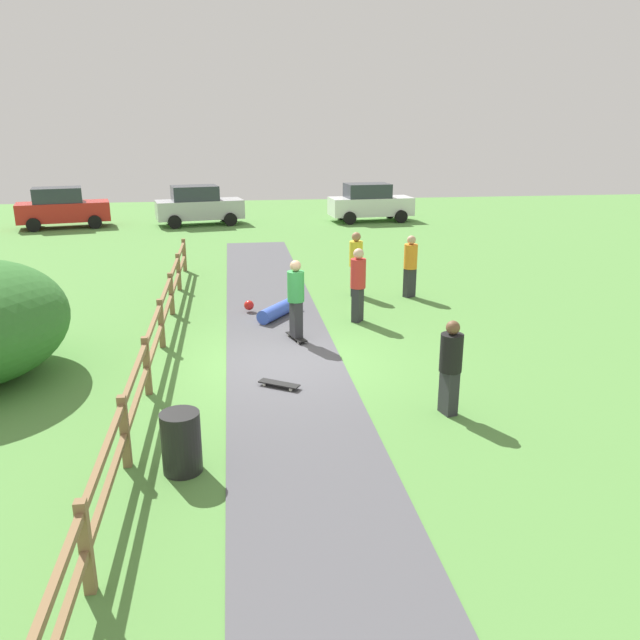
{
  "coord_description": "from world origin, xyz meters",
  "views": [
    {
      "loc": [
        -0.97,
        -12.14,
        4.69
      ],
      "look_at": [
        0.7,
        -0.39,
        1.0
      ],
      "focal_mm": 34.98,
      "sensor_mm": 36.0,
      "label": 1
    }
  ],
  "objects_px": {
    "parked_car_red": "(62,208)",
    "skater_riding": "(296,296)",
    "skater_fallen": "(277,309)",
    "bystander_orange": "(410,263)",
    "skateboard_loose": "(279,384)",
    "bystander_red": "(358,281)",
    "parked_car_silver": "(198,205)",
    "parked_car_white": "(370,203)",
    "trash_bin": "(181,442)",
    "bystander_yellow": "(356,261)",
    "bystander_black": "(451,364)"
  },
  "relations": [
    {
      "from": "parked_car_red",
      "to": "trash_bin",
      "type": "bearing_deg",
      "value": -72.99
    },
    {
      "from": "skater_riding",
      "to": "parked_car_white",
      "type": "relative_size",
      "value": 0.43
    },
    {
      "from": "parked_car_red",
      "to": "skater_riding",
      "type": "bearing_deg",
      "value": -62.68
    },
    {
      "from": "trash_bin",
      "to": "skater_fallen",
      "type": "relative_size",
      "value": 0.59
    },
    {
      "from": "trash_bin",
      "to": "bystander_yellow",
      "type": "xyz_separation_m",
      "value": [
        4.3,
        9.13,
        0.58
      ]
    },
    {
      "from": "bystander_red",
      "to": "parked_car_red",
      "type": "bearing_deg",
      "value": 123.17
    },
    {
      "from": "skater_riding",
      "to": "parked_car_silver",
      "type": "relative_size",
      "value": 0.42
    },
    {
      "from": "bystander_red",
      "to": "parked_car_white",
      "type": "bearing_deg",
      "value": 76.58
    },
    {
      "from": "trash_bin",
      "to": "bystander_black",
      "type": "relative_size",
      "value": 0.54
    },
    {
      "from": "skateboard_loose",
      "to": "bystander_black",
      "type": "distance_m",
      "value": 3.24
    },
    {
      "from": "skateboard_loose",
      "to": "parked_car_red",
      "type": "height_order",
      "value": "parked_car_red"
    },
    {
      "from": "trash_bin",
      "to": "bystander_orange",
      "type": "relative_size",
      "value": 0.51
    },
    {
      "from": "skater_riding",
      "to": "skater_fallen",
      "type": "xyz_separation_m",
      "value": [
        -0.3,
        1.92,
        -0.86
      ]
    },
    {
      "from": "bystander_black",
      "to": "parked_car_red",
      "type": "height_order",
      "value": "parked_car_red"
    },
    {
      "from": "skater_riding",
      "to": "bystander_red",
      "type": "xyz_separation_m",
      "value": [
        1.68,
        1.26,
        -0.02
      ]
    },
    {
      "from": "bystander_black",
      "to": "parked_car_silver",
      "type": "distance_m",
      "value": 22.94
    },
    {
      "from": "skater_fallen",
      "to": "bystander_orange",
      "type": "xyz_separation_m",
      "value": [
        3.92,
        1.45,
        0.78
      ]
    },
    {
      "from": "bystander_orange",
      "to": "parked_car_red",
      "type": "xyz_separation_m",
      "value": [
        -13.03,
        14.86,
        -0.02
      ]
    },
    {
      "from": "parked_car_silver",
      "to": "trash_bin",
      "type": "bearing_deg",
      "value": -88.15
    },
    {
      "from": "trash_bin",
      "to": "parked_car_white",
      "type": "bearing_deg",
      "value": 71.49
    },
    {
      "from": "skateboard_loose",
      "to": "bystander_yellow",
      "type": "height_order",
      "value": "bystander_yellow"
    },
    {
      "from": "skater_fallen",
      "to": "parked_car_red",
      "type": "distance_m",
      "value": 18.7
    },
    {
      "from": "skater_riding",
      "to": "skater_fallen",
      "type": "bearing_deg",
      "value": 98.87
    },
    {
      "from": "bystander_red",
      "to": "parked_car_silver",
      "type": "relative_size",
      "value": 0.42
    },
    {
      "from": "skateboard_loose",
      "to": "bystander_black",
      "type": "xyz_separation_m",
      "value": [
        2.77,
        -1.47,
        0.82
      ]
    },
    {
      "from": "skater_riding",
      "to": "bystander_red",
      "type": "height_order",
      "value": "skater_riding"
    },
    {
      "from": "parked_car_white",
      "to": "parked_car_red",
      "type": "relative_size",
      "value": 0.97
    },
    {
      "from": "bystander_orange",
      "to": "parked_car_red",
      "type": "relative_size",
      "value": 0.4
    },
    {
      "from": "skateboard_loose",
      "to": "parked_car_white",
      "type": "bearing_deg",
      "value": 73.15
    },
    {
      "from": "parked_car_red",
      "to": "skateboard_loose",
      "type": "bearing_deg",
      "value": -67.13
    },
    {
      "from": "trash_bin",
      "to": "bystander_red",
      "type": "xyz_separation_m",
      "value": [
        3.87,
        6.66,
        0.58
      ]
    },
    {
      "from": "bystander_red",
      "to": "skater_fallen",
      "type": "bearing_deg",
      "value": 161.48
    },
    {
      "from": "bystander_red",
      "to": "bystander_orange",
      "type": "distance_m",
      "value": 2.87
    },
    {
      "from": "trash_bin",
      "to": "parked_car_silver",
      "type": "distance_m",
      "value": 23.65
    },
    {
      "from": "skater_riding",
      "to": "bystander_orange",
      "type": "bearing_deg",
      "value": 42.94
    },
    {
      "from": "bystander_red",
      "to": "bystander_orange",
      "type": "height_order",
      "value": "bystander_red"
    },
    {
      "from": "skateboard_loose",
      "to": "bystander_black",
      "type": "relative_size",
      "value": 0.47
    },
    {
      "from": "bystander_yellow",
      "to": "parked_car_red",
      "type": "bearing_deg",
      "value": 128.5
    },
    {
      "from": "bystander_red",
      "to": "bystander_orange",
      "type": "bearing_deg",
      "value": 47.39
    },
    {
      "from": "bystander_orange",
      "to": "parked_car_white",
      "type": "bearing_deg",
      "value": 81.93
    },
    {
      "from": "bystander_yellow",
      "to": "parked_car_silver",
      "type": "distance_m",
      "value": 15.36
    },
    {
      "from": "skater_fallen",
      "to": "parked_car_white",
      "type": "xyz_separation_m",
      "value": [
        6.02,
        16.32,
        0.76
      ]
    },
    {
      "from": "skater_riding",
      "to": "skateboard_loose",
      "type": "distance_m",
      "value": 2.9
    },
    {
      "from": "bystander_orange",
      "to": "skater_riding",
      "type": "bearing_deg",
      "value": -137.06
    },
    {
      "from": "parked_car_white",
      "to": "skater_riding",
      "type": "bearing_deg",
      "value": -107.43
    },
    {
      "from": "trash_bin",
      "to": "parked_car_red",
      "type": "height_order",
      "value": "parked_car_red"
    },
    {
      "from": "bystander_red",
      "to": "parked_car_silver",
      "type": "distance_m",
      "value": 17.59
    },
    {
      "from": "bystander_yellow",
      "to": "bystander_black",
      "type": "bearing_deg",
      "value": -89.62
    },
    {
      "from": "bystander_black",
      "to": "bystander_red",
      "type": "bearing_deg",
      "value": 95.18
    },
    {
      "from": "skater_riding",
      "to": "skateboard_loose",
      "type": "height_order",
      "value": "skater_riding"
    }
  ]
}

